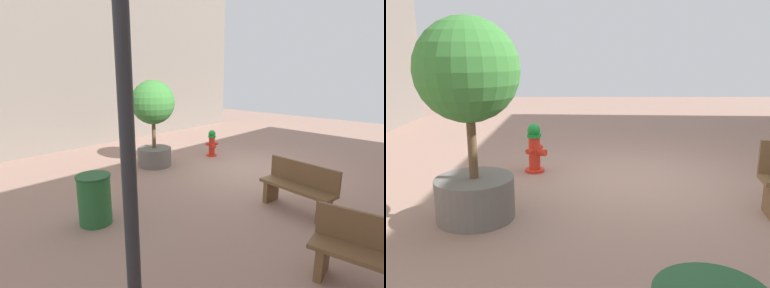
# 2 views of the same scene
# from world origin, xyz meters

# --- Properties ---
(ground_plane) EXTENTS (23.40, 23.40, 0.00)m
(ground_plane) POSITION_xyz_m (0.00, 0.00, 0.00)
(ground_plane) COLOR #9E7A6B
(fire_hydrant) EXTENTS (0.40, 0.41, 0.86)m
(fire_hydrant) POSITION_xyz_m (1.71, -0.37, 0.43)
(fire_hydrant) COLOR red
(fire_hydrant) RESTS_ON ground_plane
(planter_tree) EXTENTS (1.24, 1.24, 2.48)m
(planter_tree) POSITION_xyz_m (2.25, 1.60, 1.52)
(planter_tree) COLOR slate
(planter_tree) RESTS_ON ground_plane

